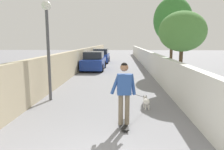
{
  "coord_description": "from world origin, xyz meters",
  "views": [
    {
      "loc": [
        -3.23,
        -0.59,
        2.39
      ],
      "look_at": [
        5.38,
        -0.2,
        1.0
      ],
      "focal_mm": 33.64,
      "sensor_mm": 36.0,
      "label": 1
    }
  ],
  "objects_px": {
    "skateboard": "(124,125)",
    "tree_right_far": "(173,20)",
    "tree_right_mid": "(182,32)",
    "dog": "(146,101)",
    "lamp_post": "(47,33)",
    "car_near": "(94,61)",
    "car_far": "(101,56)",
    "person_skateboarder": "(124,89)"
  },
  "relations": [
    {
      "from": "tree_right_far",
      "to": "lamp_post",
      "type": "bearing_deg",
      "value": 140.04
    },
    {
      "from": "tree_right_mid",
      "to": "car_near",
      "type": "relative_size",
      "value": 0.95
    },
    {
      "from": "dog",
      "to": "lamp_post",
      "type": "bearing_deg",
      "value": 75.89
    },
    {
      "from": "skateboard",
      "to": "car_far",
      "type": "distance_m",
      "value": 18.19
    },
    {
      "from": "tree_right_mid",
      "to": "lamp_post",
      "type": "xyz_separation_m",
      "value": [
        -2.49,
        5.9,
        -0.13
      ]
    },
    {
      "from": "tree_right_mid",
      "to": "person_skateboarder",
      "type": "height_order",
      "value": "tree_right_mid"
    },
    {
      "from": "tree_right_mid",
      "to": "skateboard",
      "type": "height_order",
      "value": "tree_right_mid"
    },
    {
      "from": "lamp_post",
      "to": "car_near",
      "type": "height_order",
      "value": "lamp_post"
    },
    {
      "from": "person_skateboarder",
      "to": "dog",
      "type": "relative_size",
      "value": 0.88
    },
    {
      "from": "tree_right_far",
      "to": "skateboard",
      "type": "xyz_separation_m",
      "value": [
        -10.62,
        3.71,
        -3.86
      ]
    },
    {
      "from": "skateboard",
      "to": "car_far",
      "type": "xyz_separation_m",
      "value": [
        18.02,
        2.38,
        0.65
      ]
    },
    {
      "from": "car_near",
      "to": "car_far",
      "type": "bearing_deg",
      "value": 0.0
    },
    {
      "from": "tree_right_far",
      "to": "skateboard",
      "type": "bearing_deg",
      "value": 160.74
    },
    {
      "from": "lamp_post",
      "to": "car_near",
      "type": "xyz_separation_m",
      "value": [
        9.25,
        -0.6,
        -2.01
      ]
    },
    {
      "from": "tree_right_mid",
      "to": "dog",
      "type": "bearing_deg",
      "value": 148.51
    },
    {
      "from": "dog",
      "to": "car_near",
      "type": "xyz_separation_m",
      "value": [
        10.21,
        3.2,
        0.44
      ]
    },
    {
      "from": "tree_right_mid",
      "to": "tree_right_far",
      "type": "distance_m",
      "value": 5.66
    },
    {
      "from": "tree_right_mid",
      "to": "lamp_post",
      "type": "bearing_deg",
      "value": 112.83
    },
    {
      "from": "tree_right_mid",
      "to": "person_skateboarder",
      "type": "xyz_separation_m",
      "value": [
        -5.12,
        2.92,
        -1.75
      ]
    },
    {
      "from": "car_far",
      "to": "tree_right_mid",
      "type": "bearing_deg",
      "value": -157.65
    },
    {
      "from": "person_skateboarder",
      "to": "car_far",
      "type": "bearing_deg",
      "value": 7.53
    },
    {
      "from": "lamp_post",
      "to": "car_near",
      "type": "relative_size",
      "value": 0.96
    },
    {
      "from": "skateboard",
      "to": "tree_right_far",
      "type": "bearing_deg",
      "value": -19.26
    },
    {
      "from": "tree_right_mid",
      "to": "lamp_post",
      "type": "relative_size",
      "value": 0.98
    },
    {
      "from": "tree_right_mid",
      "to": "dog",
      "type": "height_order",
      "value": "tree_right_mid"
    },
    {
      "from": "tree_right_mid",
      "to": "car_far",
      "type": "bearing_deg",
      "value": 22.35
    },
    {
      "from": "tree_right_far",
      "to": "lamp_post",
      "type": "distance_m",
      "value": 10.49
    },
    {
      "from": "lamp_post",
      "to": "dog",
      "type": "relative_size",
      "value": 1.98
    },
    {
      "from": "tree_right_mid",
      "to": "skateboard",
      "type": "bearing_deg",
      "value": 150.29
    },
    {
      "from": "tree_right_far",
      "to": "person_skateboarder",
      "type": "xyz_separation_m",
      "value": [
        -10.62,
        3.71,
        -2.82
      ]
    },
    {
      "from": "lamp_post",
      "to": "car_far",
      "type": "height_order",
      "value": "lamp_post"
    },
    {
      "from": "dog",
      "to": "car_near",
      "type": "height_order",
      "value": "car_near"
    },
    {
      "from": "car_far",
      "to": "car_near",
      "type": "bearing_deg",
      "value": -180.0
    },
    {
      "from": "tree_right_far",
      "to": "skateboard",
      "type": "height_order",
      "value": "tree_right_far"
    },
    {
      "from": "person_skateboarder",
      "to": "tree_right_far",
      "type": "bearing_deg",
      "value": -19.26
    },
    {
      "from": "tree_right_mid",
      "to": "tree_right_far",
      "type": "bearing_deg",
      "value": -8.16
    },
    {
      "from": "lamp_post",
      "to": "car_near",
      "type": "distance_m",
      "value": 9.49
    },
    {
      "from": "car_far",
      "to": "dog",
      "type": "bearing_deg",
      "value": -168.93
    },
    {
      "from": "tree_right_mid",
      "to": "skateboard",
      "type": "distance_m",
      "value": 6.52
    },
    {
      "from": "tree_right_far",
      "to": "person_skateboarder",
      "type": "relative_size",
      "value": 3.22
    },
    {
      "from": "person_skateboarder",
      "to": "car_near",
      "type": "height_order",
      "value": "person_skateboarder"
    },
    {
      "from": "dog",
      "to": "car_near",
      "type": "relative_size",
      "value": 0.49
    }
  ]
}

